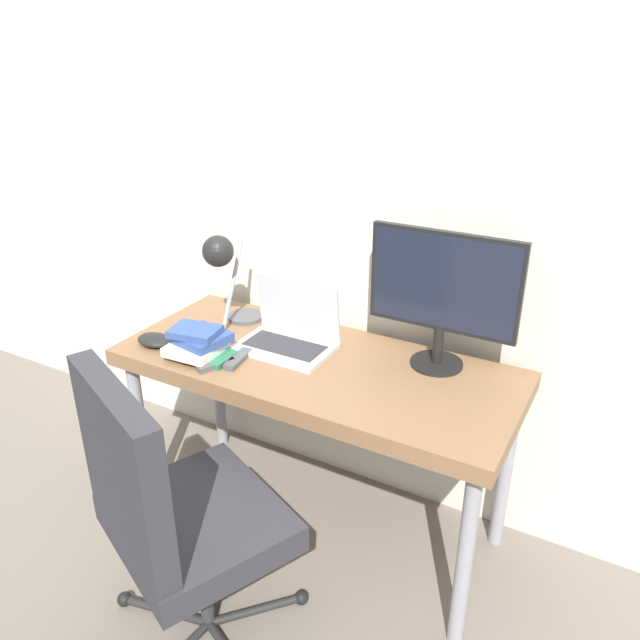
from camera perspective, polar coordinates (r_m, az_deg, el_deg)
The scene contains 11 objects.
ground_plane at distance 2.46m, azimuth -4.13°, elevation -22.09°, with size 12.00×12.00×0.00m, color #70665B.
wall_back at distance 2.33m, azimuth 4.19°, elevation 12.45°, with size 8.00×0.05×2.60m.
desk at distance 2.25m, azimuth -0.38°, elevation -5.37°, with size 1.44×0.61×0.74m.
laptop at distance 2.29m, azimuth -2.84°, elevation -1.32°, with size 0.34×0.23×0.24m.
monitor at distance 2.11m, azimuth 11.19°, elevation 2.67°, with size 0.52×0.18×0.48m.
desk_lamp at distance 2.37m, azimuth -8.81°, elevation 5.05°, with size 0.14×0.28×0.39m.
office_chair at distance 1.92m, azimuth -13.55°, elevation -16.38°, with size 0.66×0.66×0.99m.
book_stack at distance 2.26m, azimuth -11.05°, elevation -2.09°, with size 0.25×0.21×0.11m.
tv_remote at distance 2.20m, azimuth -9.55°, elevation -4.02°, with size 0.09×0.14×0.02m.
media_remote at distance 2.22m, azimuth -7.50°, elevation -3.57°, with size 0.06×0.15×0.02m.
game_controller at distance 2.40m, azimuth -14.90°, elevation -1.79°, with size 0.14×0.10×0.04m.
Camera 1 is at (0.96, -1.39, 1.79)m, focal length 35.00 mm.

